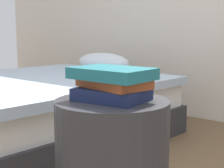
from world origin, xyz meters
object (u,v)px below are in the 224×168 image
book_navy (112,94)px  book_rust (114,83)px  book_teal (112,73)px  bed (29,110)px

book_navy → book_rust: (0.00, 0.01, 0.04)m
book_navy → book_teal: (0.00, -0.00, 0.08)m
bed → book_rust: (1.26, -0.52, 0.38)m
book_navy → book_teal: 0.08m
bed → book_teal: 1.43m
book_rust → book_teal: bearing=-83.5°
bed → book_rust: bearing=-19.2°
book_rust → book_navy: bearing=-105.8°
book_teal → book_navy: bearing=119.0°
book_rust → book_teal: size_ratio=0.89×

